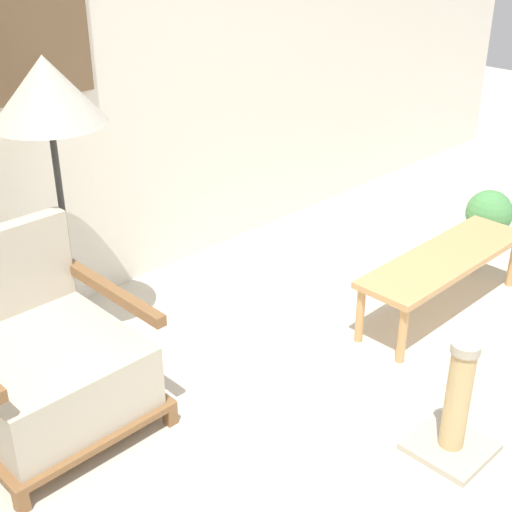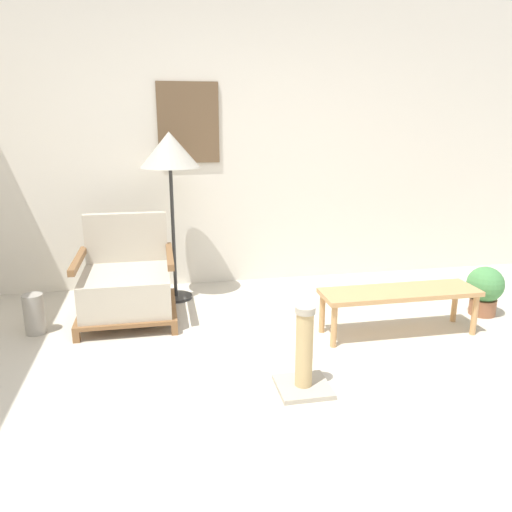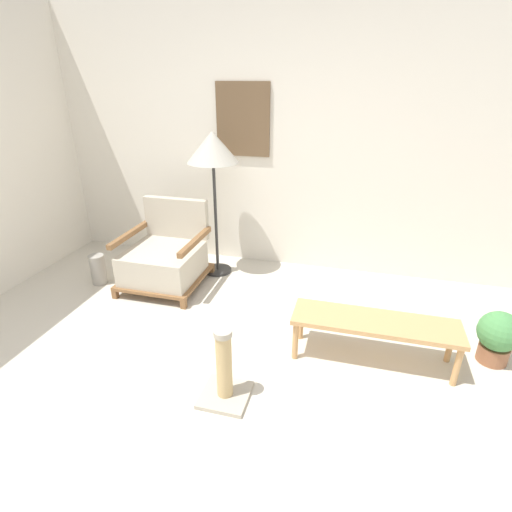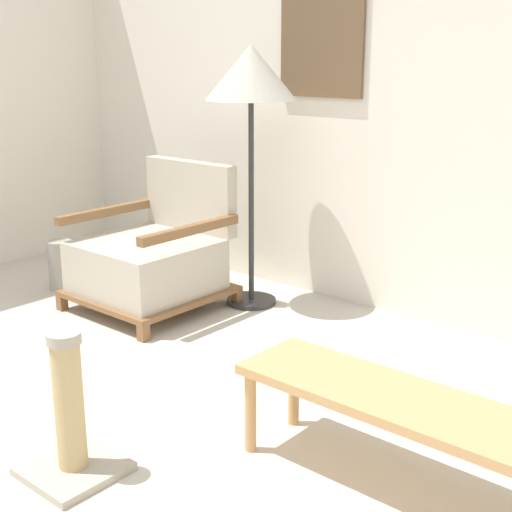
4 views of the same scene
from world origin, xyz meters
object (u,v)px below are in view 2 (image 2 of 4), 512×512
armchair (127,284)px  scratching_post (304,360)px  floor_lamp (170,155)px  vase (34,314)px  potted_plant (485,289)px  coffee_table (399,295)px

armchair → scratching_post: 1.74m
armchair → floor_lamp: floor_lamp is taller
vase → scratching_post: (1.78, -1.19, 0.04)m
armchair → potted_plant: bearing=-9.3°
armchair → vase: 0.72m
floor_lamp → scratching_post: 2.19m
floor_lamp → coffee_table: 2.20m
vase → floor_lamp: bearing=28.0°
vase → scratching_post: 2.14m
floor_lamp → potted_plant: bearing=-19.5°
vase → potted_plant: (3.59, -0.31, 0.07)m
armchair → coffee_table: bearing=-19.0°
floor_lamp → vase: size_ratio=4.77×
coffee_table → potted_plant: potted_plant is taller
coffee_table → scratching_post: scratching_post is taller
vase → scratching_post: bearing=-33.7°
armchair → scratching_post: size_ratio=1.54×
floor_lamp → potted_plant: (2.51, -0.89, -1.06)m
armchair → potted_plant: size_ratio=1.99×
vase → potted_plant: bearing=-5.0°
coffee_table → armchair: bearing=161.0°
coffee_table → potted_plant: size_ratio=2.89×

